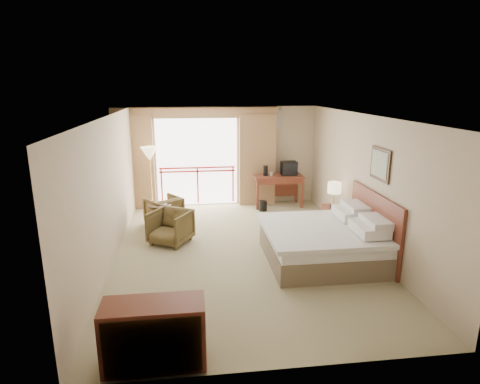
{
  "coord_description": "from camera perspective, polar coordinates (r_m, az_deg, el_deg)",
  "views": [
    {
      "loc": [
        -0.98,
        -7.45,
        3.25
      ],
      "look_at": [
        0.0,
        0.4,
        1.14
      ],
      "focal_mm": 30.0,
      "sensor_mm": 36.0,
      "label": 1
    }
  ],
  "objects": [
    {
      "name": "floor",
      "position": [
        8.19,
        0.32,
        -8.45
      ],
      "size": [
        7.0,
        7.0,
        0.0
      ],
      "primitive_type": "plane",
      "color": "#968D64",
      "rests_on": "ground"
    },
    {
      "name": "ceiling",
      "position": [
        7.53,
        0.35,
        10.76
      ],
      "size": [
        7.0,
        7.0,
        0.0
      ],
      "primitive_type": "plane",
      "rotation": [
        3.14,
        0.0,
        0.0
      ],
      "color": "white",
      "rests_on": "wall_back"
    },
    {
      "name": "wall_back",
      "position": [
        11.16,
        -2.02,
        5.13
      ],
      "size": [
        5.0,
        0.0,
        5.0
      ],
      "primitive_type": "plane",
      "rotation": [
        1.57,
        0.0,
        0.0
      ],
      "color": "#C7B191",
      "rests_on": "ground"
    },
    {
      "name": "wall_front",
      "position": [
        4.49,
        6.26,
        -10.18
      ],
      "size": [
        5.0,
        0.0,
        5.0
      ],
      "primitive_type": "plane",
      "rotation": [
        -1.57,
        0.0,
        0.0
      ],
      "color": "#C7B191",
      "rests_on": "ground"
    },
    {
      "name": "wall_left",
      "position": [
        7.84,
        -18.11,
        0.15
      ],
      "size": [
        0.0,
        7.0,
        7.0
      ],
      "primitive_type": "plane",
      "rotation": [
        1.57,
        0.0,
        1.57
      ],
      "color": "#C7B191",
      "rests_on": "ground"
    },
    {
      "name": "wall_right",
      "position": [
        8.44,
        17.42,
        1.23
      ],
      "size": [
        0.0,
        7.0,
        7.0
      ],
      "primitive_type": "plane",
      "rotation": [
        1.57,
        0.0,
        -1.57
      ],
      "color": "#C7B191",
      "rests_on": "ground"
    },
    {
      "name": "balcony_door",
      "position": [
        11.12,
        -6.12,
        4.23
      ],
      "size": [
        2.4,
        0.0,
        2.4
      ],
      "primitive_type": "plane",
      "rotation": [
        1.57,
        0.0,
        0.0
      ],
      "color": "white",
      "rests_on": "wall_back"
    },
    {
      "name": "balcony_railing",
      "position": [
        11.18,
        -6.06,
        2.26
      ],
      "size": [
        2.09,
        0.03,
        1.02
      ],
      "color": "red",
      "rests_on": "wall_back"
    },
    {
      "name": "curtain_left",
      "position": [
        11.08,
        -14.69,
        4.05
      ],
      "size": [
        1.0,
        0.26,
        2.5
      ],
      "primitive_type": "cube",
      "color": "#936743",
      "rests_on": "wall_back"
    },
    {
      "name": "curtain_right",
      "position": [
        11.13,
        2.43,
        4.58
      ],
      "size": [
        1.0,
        0.26,
        2.5
      ],
      "primitive_type": "cube",
      "color": "#936743",
      "rests_on": "wall_back"
    },
    {
      "name": "valance",
      "position": [
        10.85,
        -6.31,
        11.16
      ],
      "size": [
        4.4,
        0.22,
        0.28
      ],
      "primitive_type": "cube",
      "color": "#936743",
      "rests_on": "wall_back"
    },
    {
      "name": "hvac_vent",
      "position": [
        11.19,
        4.7,
        10.28
      ],
      "size": [
        0.5,
        0.04,
        0.5
      ],
      "primitive_type": "cube",
      "color": "silver",
      "rests_on": "wall_back"
    },
    {
      "name": "bed",
      "position": [
        7.83,
        11.92,
        -6.93
      ],
      "size": [
        2.13,
        2.06,
        0.97
      ],
      "color": "brown",
      "rests_on": "floor"
    },
    {
      "name": "headboard",
      "position": [
        8.09,
        18.51,
        -4.6
      ],
      "size": [
        0.06,
        2.1,
        1.3
      ],
      "primitive_type": "cube",
      "color": "#5E251A",
      "rests_on": "wall_right"
    },
    {
      "name": "framed_art",
      "position": [
        7.8,
        19.31,
        3.75
      ],
      "size": [
        0.04,
        0.72,
        0.6
      ],
      "color": "black",
      "rests_on": "wall_right"
    },
    {
      "name": "nightstand",
      "position": [
        9.45,
        13.13,
        -3.7
      ],
      "size": [
        0.43,
        0.5,
        0.59
      ],
      "primitive_type": "cube",
      "rotation": [
        0.0,
        0.0,
        0.03
      ],
      "color": "#5E251A",
      "rests_on": "floor"
    },
    {
      "name": "table_lamp",
      "position": [
        9.29,
        13.28,
        0.54
      ],
      "size": [
        0.3,
        0.3,
        0.53
      ],
      "rotation": [
        0.0,
        0.0,
        -0.1
      ],
      "color": "tan",
      "rests_on": "nightstand"
    },
    {
      "name": "phone",
      "position": [
        9.2,
        13.28,
        -2.07
      ],
      "size": [
        0.17,
        0.13,
        0.07
      ],
      "primitive_type": "cube",
      "rotation": [
        0.0,
        0.0,
        -0.02
      ],
      "color": "black",
      "rests_on": "nightstand"
    },
    {
      "name": "desk",
      "position": [
        11.11,
        5.34,
        1.49
      ],
      "size": [
        1.33,
        0.64,
        0.87
      ],
      "rotation": [
        0.0,
        0.0,
        0.01
      ],
      "color": "#5E251A",
      "rests_on": "floor"
    },
    {
      "name": "tv",
      "position": [
        11.04,
        6.98,
        3.37
      ],
      "size": [
        0.42,
        0.33,
        0.38
      ],
      "rotation": [
        0.0,
        0.0,
        -0.32
      ],
      "color": "black",
      "rests_on": "desk"
    },
    {
      "name": "coffee_maker",
      "position": [
        10.91,
        3.64,
        3.04
      ],
      "size": [
        0.15,
        0.15,
        0.28
      ],
      "primitive_type": "cylinder",
      "rotation": [
        0.0,
        0.0,
        -0.21
      ],
      "color": "black",
      "rests_on": "desk"
    },
    {
      "name": "cup",
      "position": [
        10.91,
        4.46,
        2.56
      ],
      "size": [
        0.09,
        0.09,
        0.1
      ],
      "primitive_type": "cylinder",
      "rotation": [
        0.0,
        0.0,
        0.2
      ],
      "color": "white",
      "rests_on": "desk"
    },
    {
      "name": "wastebasket",
      "position": [
        10.72,
        3.28,
        -1.98
      ],
      "size": [
        0.23,
        0.23,
        0.27
      ],
      "primitive_type": "cylinder",
      "rotation": [
        0.0,
        0.0,
        0.08
      ],
      "color": "black",
      "rests_on": "floor"
    },
    {
      "name": "armchair_far",
      "position": [
        9.91,
        -10.69,
        -4.48
      ],
      "size": [
        1.02,
        1.02,
        0.68
      ],
      "primitive_type": "imported",
      "rotation": [
        0.0,
        0.0,
        -2.54
      ],
      "color": "#4C3C1E",
      "rests_on": "floor"
    },
    {
      "name": "armchair_near",
      "position": [
        8.74,
        -9.77,
        -7.11
      ],
      "size": [
        1.05,
        1.06,
        0.71
      ],
      "primitive_type": "imported",
      "rotation": [
        0.0,
        0.0,
        -0.53
      ],
      "color": "#4C3C1E",
      "rests_on": "floor"
    },
    {
      "name": "side_table",
      "position": [
        9.42,
        -11.29,
        -2.85
      ],
      "size": [
        0.56,
        0.56,
        0.61
      ],
      "rotation": [
        0.0,
        0.0,
        -0.28
      ],
      "color": "black",
      "rests_on": "floor"
    },
    {
      "name": "book",
      "position": [
        9.36,
        -11.35,
        -1.7
      ],
      "size": [
        0.17,
        0.23,
        0.02
      ],
      "primitive_type": "imported",
      "rotation": [
        0.0,
        0.0,
        -0.02
      ],
      "color": "white",
      "rests_on": "side_table"
    },
    {
      "name": "floor_lamp",
      "position": [
        10.57,
        -12.75,
        4.98
      ],
      "size": [
        0.44,
        0.44,
        1.73
      ],
      "rotation": [
        0.0,
        0.0,
        0.13
      ],
      "color": "tan",
      "rests_on": "floor"
    },
    {
      "name": "dresser",
      "position": [
        5.13,
        -12.1,
        -19.16
      ],
      "size": [
        1.21,
        0.51,
        0.8
      ],
      "rotation": [
        0.0,
        0.0,
        -0.08
      ],
      "color": "#5E251A",
      "rests_on": "floor"
    }
  ]
}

